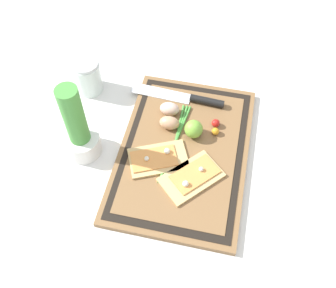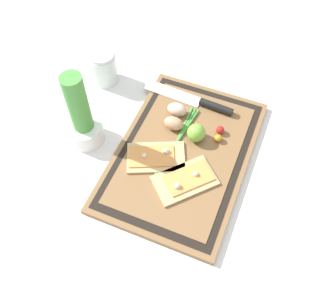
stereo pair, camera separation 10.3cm
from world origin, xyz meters
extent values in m
plane|color=silver|center=(0.00, 0.00, 0.00)|extent=(6.00, 6.00, 0.00)
cube|color=brown|center=(0.00, 0.00, 0.01)|extent=(0.51, 0.34, 0.02)
cube|color=black|center=(0.00, 0.00, 0.02)|extent=(0.48, 0.32, 0.00)
cube|color=brown|center=(0.00, 0.00, 0.02)|extent=(0.44, 0.28, 0.00)
cube|color=tan|center=(-0.08, -0.04, 0.02)|extent=(0.18, 0.17, 0.01)
cube|color=#E08E47|center=(-0.07, -0.04, 0.03)|extent=(0.13, 0.13, 0.00)
sphere|color=silver|center=(-0.11, -0.03, 0.04)|extent=(0.02, 0.02, 0.02)
sphere|color=silver|center=(-0.06, -0.06, 0.03)|extent=(0.01, 0.01, 0.01)
cube|color=tan|center=(-0.04, 0.06, 0.02)|extent=(0.15, 0.18, 0.01)
cube|color=#E08E47|center=(-0.05, 0.07, 0.03)|extent=(0.11, 0.14, 0.00)
sphere|color=silver|center=(-0.02, 0.04, 0.04)|extent=(0.02, 0.02, 0.02)
sphere|color=silver|center=(-0.06, 0.09, 0.03)|extent=(0.01, 0.01, 0.01)
cube|color=silver|center=(0.19, 0.11, 0.02)|extent=(0.05, 0.18, 0.00)
cylinder|color=black|center=(0.18, -0.03, 0.03)|extent=(0.03, 0.10, 0.02)
ellipsoid|color=tan|center=(0.07, 0.05, 0.04)|extent=(0.04, 0.06, 0.04)
ellipsoid|color=beige|center=(0.12, 0.06, 0.04)|extent=(0.04, 0.06, 0.04)
sphere|color=#70A838|center=(0.06, -0.02, 0.04)|extent=(0.05, 0.05, 0.05)
sphere|color=red|center=(0.10, -0.07, 0.03)|extent=(0.02, 0.02, 0.02)
sphere|color=orange|center=(0.07, -0.08, 0.03)|extent=(0.02, 0.02, 0.02)
cylinder|color=#47933D|center=(0.02, 0.03, 0.02)|extent=(0.27, 0.04, 0.01)
cylinder|color=#47933D|center=(0.02, 0.03, 0.02)|extent=(0.27, 0.02, 0.01)
cylinder|color=#47933D|center=(0.02, 0.03, 0.02)|extent=(0.27, 0.01, 0.01)
cylinder|color=white|center=(-0.04, 0.27, 0.03)|extent=(0.10, 0.10, 0.06)
cylinder|color=#47933D|center=(-0.04, 0.27, 0.14)|extent=(0.05, 0.05, 0.21)
cylinder|color=silver|center=(0.18, 0.33, 0.05)|extent=(0.08, 0.08, 0.10)
cylinder|color=#B73323|center=(0.18, 0.33, 0.02)|extent=(0.07, 0.07, 0.03)
cylinder|color=silver|center=(0.18, 0.33, 0.10)|extent=(0.08, 0.08, 0.01)
camera|label=1|loc=(-0.59, -0.08, 0.90)|focal=42.00mm
camera|label=2|loc=(-0.56, -0.18, 0.90)|focal=42.00mm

